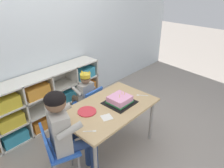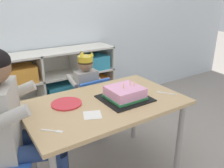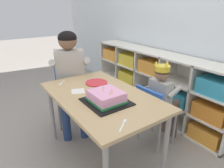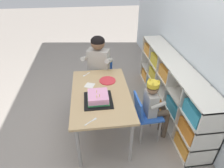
% 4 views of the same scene
% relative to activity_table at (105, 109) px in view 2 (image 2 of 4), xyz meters
% --- Properties ---
extents(storage_cubby_shelf, '(2.06, 0.33, 0.79)m').
position_rel_activity_table_xyz_m(storage_cubby_shelf, '(-0.37, 1.03, -0.19)').
color(storage_cubby_shelf, silver).
rests_on(storage_cubby_shelf, ground).
extents(activity_table, '(1.10, 0.68, 0.63)m').
position_rel_activity_table_xyz_m(activity_table, '(0.00, 0.00, 0.00)').
color(activity_table, tan).
rests_on(activity_table, ground).
extents(classroom_chair_blue, '(0.34, 0.32, 0.63)m').
position_rel_activity_table_xyz_m(classroom_chair_blue, '(0.14, 0.51, -0.18)').
color(classroom_chair_blue, blue).
rests_on(classroom_chair_blue, ground).
extents(child_with_crown, '(0.30, 0.31, 0.85)m').
position_rel_activity_table_xyz_m(child_with_crown, '(0.14, 0.62, -0.03)').
color(child_with_crown, '#B2ADA3').
rests_on(child_with_crown, ground).
extents(classroom_chair_adult_side, '(0.41, 0.45, 0.70)m').
position_rel_activity_table_xyz_m(classroom_chair_adult_side, '(-0.70, 0.04, -0.11)').
color(classroom_chair_adult_side, blue).
rests_on(classroom_chair_adult_side, ground).
extents(adult_helper_seated, '(0.48, 0.47, 1.08)m').
position_rel_activity_table_xyz_m(adult_helper_seated, '(-0.60, -0.00, 0.11)').
color(adult_helper_seated, '#B2ADA3').
rests_on(adult_helper_seated, ground).
extents(birthday_cake_on_tray, '(0.33, 0.31, 0.13)m').
position_rel_activity_table_xyz_m(birthday_cake_on_tray, '(0.14, -0.04, 0.10)').
color(birthday_cake_on_tray, black).
rests_on(birthday_cake_on_tray, activity_table).
extents(paper_plate_stack, '(0.21, 0.21, 0.01)m').
position_rel_activity_table_xyz_m(paper_plate_stack, '(-0.25, 0.11, 0.07)').
color(paper_plate_stack, '#DB333D').
rests_on(paper_plate_stack, activity_table).
extents(paper_napkin_square, '(0.14, 0.14, 0.00)m').
position_rel_activity_table_xyz_m(paper_napkin_square, '(-0.17, -0.12, 0.06)').
color(paper_napkin_square, white).
rests_on(paper_napkin_square, activity_table).
extents(fork_beside_plate_stack, '(0.10, 0.10, 0.00)m').
position_rel_activity_table_xyz_m(fork_beside_plate_stack, '(-0.44, -0.17, 0.06)').
color(fork_beside_plate_stack, white).
rests_on(fork_beside_plate_stack, activity_table).
extents(fork_near_cake_tray, '(0.10, 0.13, 0.00)m').
position_rel_activity_table_xyz_m(fork_near_cake_tray, '(0.46, -0.12, 0.06)').
color(fork_near_cake_tray, white).
rests_on(fork_near_cake_tray, activity_table).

